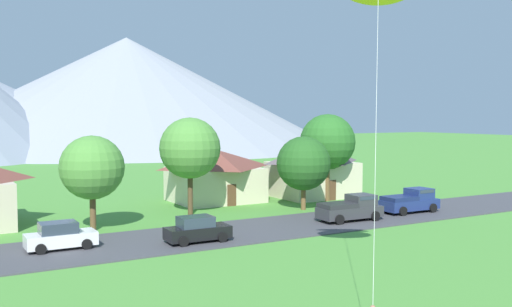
# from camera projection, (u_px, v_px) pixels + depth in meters

# --- Properties ---
(road_strip) EXTENTS (160.00, 7.96, 0.08)m
(road_strip) POSITION_uv_depth(u_px,v_px,m) (151.00, 242.00, 37.96)
(road_strip) COLOR #424247
(road_strip) RESTS_ON ground
(mountain_far_west_ridge) EXTENTS (81.84, 81.84, 26.19)m
(mountain_far_west_ridge) POSITION_uv_depth(u_px,v_px,m) (173.00, 101.00, 196.26)
(mountain_far_west_ridge) COLOR #8E939E
(mountain_far_west_ridge) RESTS_ON ground
(mountain_west_ridge) EXTENTS (111.09, 111.09, 28.70)m
(mountain_west_ridge) POSITION_uv_depth(u_px,v_px,m) (127.00, 92.00, 152.74)
(mountain_west_ridge) COLOR #8E939E
(mountain_west_ridge) RESTS_ON ground
(house_left_center) EXTENTS (8.54, 7.47, 5.06)m
(house_left_center) POSITION_uv_depth(u_px,v_px,m) (215.00, 174.00, 55.86)
(house_left_center) COLOR beige
(house_left_center) RESTS_ON ground
(house_rightmost) EXTENTS (8.29, 7.18, 5.45)m
(house_rightmost) POSITION_uv_depth(u_px,v_px,m) (312.00, 169.00, 59.21)
(house_rightmost) COLOR beige
(house_rightmost) RESTS_ON ground
(tree_near_left) EXTENTS (4.61, 4.61, 6.89)m
(tree_near_left) POSITION_uv_depth(u_px,v_px,m) (92.00, 168.00, 41.45)
(tree_near_left) COLOR brown
(tree_near_left) RESTS_ON ground
(tree_left_of_center) EXTENTS (5.38, 5.38, 8.44)m
(tree_left_of_center) POSITION_uv_depth(u_px,v_px,m) (328.00, 142.00, 55.86)
(tree_left_of_center) COLOR brown
(tree_left_of_center) RESTS_ON ground
(tree_center) EXTENTS (4.76, 4.76, 6.49)m
(tree_center) POSITION_uv_depth(u_px,v_px,m) (304.00, 163.00, 50.74)
(tree_center) COLOR brown
(tree_center) RESTS_ON ground
(tree_right_of_center) EXTENTS (5.12, 5.12, 8.15)m
(tree_right_of_center) POSITION_uv_depth(u_px,v_px,m) (190.00, 148.00, 48.17)
(tree_right_of_center) COLOR #4C3823
(tree_right_of_center) RESTS_ON ground
(parked_car_black_west_end) EXTENTS (4.25, 2.18, 1.68)m
(parked_car_black_west_end) POSITION_uv_depth(u_px,v_px,m) (197.00, 230.00, 37.70)
(parked_car_black_west_end) COLOR black
(parked_car_black_west_end) RESTS_ON road_strip
(parked_car_white_mid_west) EXTENTS (4.20, 2.08, 1.68)m
(parked_car_white_mid_west) POSITION_uv_depth(u_px,v_px,m) (60.00, 236.00, 35.67)
(parked_car_white_mid_west) COLOR white
(parked_car_white_mid_west) RESTS_ON road_strip
(pickup_truck_charcoal_west_side) EXTENTS (5.29, 2.52, 1.99)m
(pickup_truck_charcoal_west_side) POSITION_uv_depth(u_px,v_px,m) (351.00, 208.00, 45.33)
(pickup_truck_charcoal_west_side) COLOR #333338
(pickup_truck_charcoal_west_side) RESTS_ON road_strip
(pickup_truck_navy_east_side) EXTENTS (5.23, 2.38, 1.99)m
(pickup_truck_navy_east_side) POSITION_uv_depth(u_px,v_px,m) (411.00, 201.00, 49.19)
(pickup_truck_navy_east_side) COLOR navy
(pickup_truck_navy_east_side) RESTS_ON road_strip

